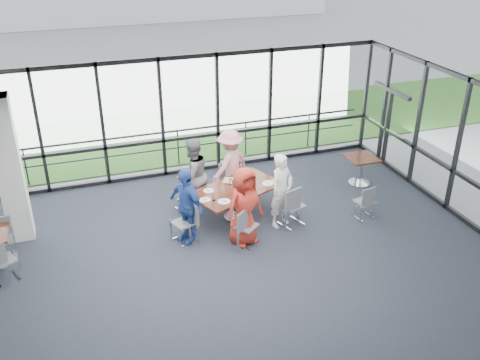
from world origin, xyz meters
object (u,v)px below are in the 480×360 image
object	(u,v)px
chair_spare_r	(365,202)
chair_spare_la	(3,261)
chair_main_fr	(223,181)
diner_near_right	(282,191)
side_table_right	(361,162)
chair_main_fl	(186,192)
diner_near_left	(245,206)
structural_column	(9,170)
chair_spare_lb	(2,240)
diner_far_right	(230,164)
diner_far_left	(193,175)
main_table	(236,193)
chair_main_nl	(246,226)
chair_main_end	(184,223)
diner_end	(186,206)
chair_main_nr	(292,206)

from	to	relation	value
chair_spare_r	chair_spare_la	bearing A→B (deg)	168.28
chair_main_fr	diner_near_right	bearing A→B (deg)	87.35
side_table_right	chair_main_fl	world-z (taller)	chair_main_fl
chair_main_fr	diner_near_left	bearing A→B (deg)	56.64
structural_column	chair_spare_lb	world-z (taller)	structural_column
diner_near_left	diner_far_right	distance (m)	2.09
diner_near_right	diner_far_left	bearing A→B (deg)	117.32
structural_column	diner_far_left	bearing A→B (deg)	-1.22
main_table	chair_main_nl	xyz separation A→B (m)	(-0.16, -1.15, -0.19)
chair_spare_r	chair_main_end	bearing A→B (deg)	164.24
main_table	chair_main_end	world-z (taller)	chair_main_end
diner_far_left	chair_spare_lb	xyz separation A→B (m)	(-4.18, -0.70, -0.48)
diner_far_right	side_table_right	bearing A→B (deg)	142.59
structural_column	chair_spare_la	world-z (taller)	structural_column
main_table	diner_end	distance (m)	1.44
chair_main_nl	chair_spare_lb	world-z (taller)	chair_main_nl
diner_near_right	side_table_right	bearing A→B (deg)	-0.84
chair_main_fr	chair_main_end	bearing A→B (deg)	21.91
diner_far_left	diner_end	size ratio (longest dim) A/B	1.07
diner_end	chair_main_fr	xyz separation A→B (m)	(1.33, 1.66, -0.43)
side_table_right	chair_main_fl	size ratio (longest dim) A/B	0.86
chair_spare_r	side_table_right	bearing A→B (deg)	52.11
structural_column	chair_main_nr	xyz separation A→B (m)	(5.77, -1.47, -1.11)
chair_main_fr	chair_spare_la	world-z (taller)	chair_spare_la
main_table	chair_main_fl	distance (m)	1.25
diner_far_right	chair_main_fl	size ratio (longest dim) A/B	1.96
diner_far_right	chair_main_end	distance (m)	2.28
diner_near_left	chair_main_fr	bearing A→B (deg)	67.12
chair_main_end	chair_spare_r	xyz separation A→B (m)	(4.17, -0.38, -0.04)
diner_far_right	structural_column	bearing A→B (deg)	-27.45
diner_near_left	chair_spare_r	world-z (taller)	diner_near_left
main_table	structural_column	bearing A→B (deg)	147.70
structural_column	chair_spare_la	size ratio (longest dim) A/B	3.65
diner_far_right	diner_end	xyz separation A→B (m)	(-1.49, -1.59, -0.03)
main_table	chair_spare_lb	bearing A→B (deg)	157.10
chair_main_nr	chair_spare_lb	world-z (taller)	chair_main_nr
chair_spare_la	chair_main_fr	bearing A→B (deg)	-2.64
diner_near_left	chair_spare_la	world-z (taller)	diner_near_left
side_table_right	diner_far_right	bearing A→B (deg)	173.07
chair_main_nr	diner_end	bearing A→B (deg)	157.27
structural_column	chair_main_nl	world-z (taller)	structural_column
diner_far_left	diner_near_right	bearing A→B (deg)	117.30
chair_main_nl	side_table_right	bearing A→B (deg)	-12.97
chair_main_nl	chair_main_nr	world-z (taller)	chair_main_nr
diner_near_left	diner_far_left	world-z (taller)	diner_far_left
diner_far_right	main_table	bearing A→B (deg)	48.44
chair_main_nl	chair_main_fl	size ratio (longest dim) A/B	0.98
chair_spare_lb	structural_column	bearing A→B (deg)	-120.23
side_table_right	diner_near_left	distance (m)	4.12
diner_near_left	chair_main_fl	size ratio (longest dim) A/B	1.94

